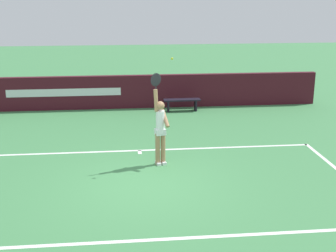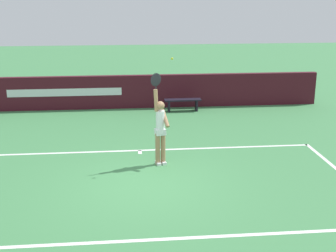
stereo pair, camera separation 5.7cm
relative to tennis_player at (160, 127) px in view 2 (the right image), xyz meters
The scene contains 6 objects.
ground_plane 1.78m from the tennis_player, 110.55° to the right, with size 60.00×60.00×0.00m, color #41844C.
court_lines 1.77m from the tennis_player, 110.73° to the right, with size 10.23×5.14×0.00m.
back_wall 6.32m from the tennis_player, 94.68° to the left, with size 14.75×0.26×1.30m.
tennis_player is the anchor object (origin of this frame).
tennis_ball 1.84m from the tennis_player, 20.13° to the right, with size 0.06×0.06×0.06m.
courtside_bench_near 5.77m from the tennis_player, 76.58° to the left, with size 1.42×0.38×0.47m.
Camera 2 is at (-0.42, -10.10, 4.45)m, focal length 48.95 mm.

